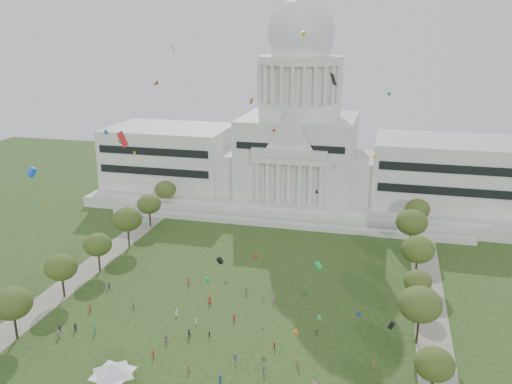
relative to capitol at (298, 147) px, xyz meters
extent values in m
plane|color=#2A4219|center=(0.00, -113.59, -22.30)|extent=(400.00, 400.00, 0.00)
cube|color=silver|center=(0.00, 1.41, -20.30)|extent=(160.00, 60.00, 4.00)
cube|color=silver|center=(0.00, -31.59, -21.30)|extent=(130.00, 3.00, 2.00)
cube|color=silver|center=(0.00, -23.59, -19.80)|extent=(140.00, 3.00, 5.00)
cube|color=silver|center=(-55.00, 0.41, -7.30)|extent=(50.00, 34.00, 22.00)
cube|color=silver|center=(55.00, 0.41, -7.30)|extent=(50.00, 34.00, 22.00)
cube|color=silver|center=(-27.00, -1.59, -10.30)|extent=(12.00, 26.00, 16.00)
cube|color=silver|center=(27.00, -1.59, -10.30)|extent=(12.00, 26.00, 16.00)
cube|color=silver|center=(0.00, 0.41, -4.30)|extent=(44.00, 38.00, 28.00)
cube|color=silver|center=(0.00, -19.59, -1.10)|extent=(28.00, 3.00, 2.40)
cube|color=black|center=(-55.00, -16.79, -5.30)|extent=(46.00, 0.40, 11.00)
cube|color=black|center=(55.00, -16.79, -5.30)|extent=(46.00, 0.40, 11.00)
cylinder|color=silver|center=(0.00, 0.41, 15.10)|extent=(32.00, 32.00, 6.00)
cylinder|color=silver|center=(0.00, 0.41, 25.10)|extent=(28.00, 28.00, 14.00)
cylinder|color=silver|center=(0.00, 0.41, 33.60)|extent=(32.40, 32.40, 3.00)
cylinder|color=silver|center=(0.00, 0.41, 39.10)|extent=(22.00, 22.00, 8.00)
ellipsoid|color=silver|center=(0.00, 0.41, 43.10)|extent=(25.00, 25.00, 26.20)
cube|color=gray|center=(-48.00, -83.59, -22.28)|extent=(8.00, 160.00, 0.04)
cube|color=gray|center=(48.00, -83.59, -22.28)|extent=(8.00, 160.00, 0.04)
cylinder|color=black|center=(-44.07, -116.55, -19.42)|extent=(0.56, 0.56, 5.75)
ellipsoid|color=#3B4D1D|center=(-44.07, -116.55, -13.33)|extent=(8.86, 8.86, 7.25)
ellipsoid|color=#354C15|center=(46.22, -115.34, -14.62)|extent=(7.58, 7.58, 6.20)
cylinder|color=black|center=(-45.04, -96.29, -19.56)|extent=(0.56, 0.56, 5.47)
ellipsoid|color=#3C5117|center=(-45.04, -96.29, -13.77)|extent=(8.42, 8.42, 6.89)
cylinder|color=black|center=(44.17, -96.15, -19.19)|extent=(0.56, 0.56, 6.20)
ellipsoid|color=#3D521E|center=(44.17, -96.15, -12.62)|extent=(9.55, 9.55, 7.82)
cylinder|color=black|center=(-44.09, -79.67, -19.66)|extent=(0.56, 0.56, 5.27)
ellipsoid|color=#364E18|center=(-44.09, -79.67, -14.07)|extent=(8.12, 8.12, 6.65)
cylinder|color=black|center=(44.40, -79.10, -20.02)|extent=(0.56, 0.56, 4.56)
ellipsoid|color=#3E4E1D|center=(44.40, -79.10, -15.19)|extent=(7.01, 7.01, 5.74)
cylinder|color=black|center=(-44.08, -61.17, -19.28)|extent=(0.56, 0.56, 6.03)
ellipsoid|color=#344715|center=(-44.08, -61.17, -12.89)|extent=(9.29, 9.29, 7.60)
cylinder|color=black|center=(44.76, -63.55, -19.31)|extent=(0.56, 0.56, 5.97)
ellipsoid|color=#3D5017|center=(44.76, -63.55, -12.99)|extent=(9.19, 9.19, 7.52)
cylinder|color=black|center=(-45.22, -42.58, -19.59)|extent=(0.56, 0.56, 5.41)
ellipsoid|color=#3C4E19|center=(-45.22, -42.58, -13.86)|extent=(8.33, 8.33, 6.81)
cylinder|color=black|center=(43.49, -43.40, -19.11)|extent=(0.56, 0.56, 6.37)
ellipsoid|color=#3C511C|center=(43.49, -43.40, -12.35)|extent=(9.82, 9.82, 8.03)
cylinder|color=black|center=(-46.87, -24.45, -19.64)|extent=(0.56, 0.56, 5.32)
ellipsoid|color=#3F4F1C|center=(-46.87, -24.45, -14.00)|extent=(8.19, 8.19, 6.70)
cylinder|color=black|center=(45.96, -25.46, -19.56)|extent=(0.56, 0.56, 5.47)
ellipsoid|color=#3A4E16|center=(45.96, -25.46, -13.77)|extent=(8.42, 8.42, 6.89)
cylinder|color=#4C4C4C|center=(-17.48, -123.60, -20.87)|extent=(0.12, 0.12, 2.84)
cylinder|color=#4C4C4C|center=(-11.11, -123.60, -20.87)|extent=(0.12, 0.12, 2.84)
cube|color=white|center=(-14.30, -126.78, -19.34)|extent=(7.49, 7.49, 0.23)
pyramid|color=white|center=(-14.30, -126.78, -18.09)|extent=(10.48, 10.48, 2.27)
imported|color=olive|center=(35.22, -108.35, -21.30)|extent=(1.12, 1.14, 1.98)
imported|color=#4C4C51|center=(22.01, -98.71, -21.50)|extent=(0.89, 0.73, 1.58)
imported|color=navy|center=(6.61, -112.90, -21.49)|extent=(0.90, 1.17, 1.62)
imported|color=#26262B|center=(-1.78, -105.27, -21.53)|extent=(0.61, 0.96, 1.54)
imported|color=#4C4C51|center=(-6.20, -106.55, -21.27)|extent=(1.84, 1.91, 2.05)
imported|color=#994C8C|center=(-10.47, -109.83, -21.42)|extent=(0.86, 0.54, 1.75)
imported|color=#4C4C51|center=(13.42, -115.35, -21.40)|extent=(1.11, 1.30, 1.79)
imported|color=#B21E1E|center=(13.72, -106.42, -21.43)|extent=(0.86, 1.14, 1.73)
cube|color=#26262B|center=(-33.05, -110.31, -21.39)|extent=(0.42, 0.54, 1.80)
cube|color=navy|center=(5.67, -120.30, -21.53)|extent=(0.47, 0.45, 1.52)
cube|color=#33723F|center=(16.02, -79.05, -21.40)|extent=(0.49, 0.32, 1.79)
cube|color=#B21E1E|center=(-34.26, -101.82, -21.40)|extent=(0.40, 0.53, 1.79)
cube|color=#994C8C|center=(-35.91, -89.98, -21.56)|extent=(0.40, 0.46, 1.48)
cube|color=#994C8C|center=(-34.96, -113.86, -21.39)|extent=(0.56, 0.51, 1.81)
cube|color=#B21E1E|center=(-15.93, -81.55, -21.33)|extent=(0.52, 0.60, 1.94)
cube|color=#33723F|center=(-42.00, -89.05, -21.57)|extent=(0.40, 0.45, 1.45)
cube|color=#B21E1E|center=(-10.87, -115.75, -21.47)|extent=(0.34, 0.48, 1.65)
cube|color=#994C8C|center=(8.90, -86.16, -21.38)|extent=(0.57, 0.52, 1.83)
cube|color=olive|center=(5.79, -84.64, -21.38)|extent=(0.40, 0.54, 1.84)
cube|color=olive|center=(19.77, -111.40, -21.41)|extent=(0.51, 0.55, 1.78)
cube|color=#B21E1E|center=(-6.83, -90.16, -21.38)|extent=(0.55, 0.57, 1.84)
cube|color=#33723F|center=(-28.01, -110.24, -21.41)|extent=(0.52, 0.55, 1.78)
cube|color=olive|center=(-1.80, -118.35, -21.51)|extent=(0.48, 0.39, 1.58)
cube|color=silver|center=(-12.74, -98.08, -21.50)|extent=(0.43, 0.49, 1.59)
cube|color=#B21E1E|center=(1.62, -96.76, -21.50)|extent=(0.42, 0.49, 1.58)
cube|color=#33723F|center=(0.84, -82.56, -21.42)|extent=(0.53, 0.53, 1.75)
cube|color=silver|center=(-6.79, -100.48, -21.53)|extent=(0.26, 0.41, 1.53)
cube|color=#26262B|center=(-36.51, -111.42, -21.55)|extent=(0.46, 0.38, 1.49)
cube|color=#26262B|center=(-24.58, -97.54, -21.57)|extent=(0.40, 0.45, 1.45)
cube|color=#26262B|center=(-36.04, -88.95, -21.53)|extent=(0.31, 0.44, 1.53)
camera|label=1|loc=(35.14, -208.07, 45.90)|focal=38.00mm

